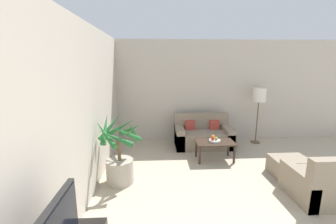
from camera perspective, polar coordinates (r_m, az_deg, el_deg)
wall_back at (r=6.48m, az=17.65°, el=5.13°), size 8.23×0.06×2.70m
wall_left at (r=2.96m, az=-24.02°, el=-3.18°), size 0.06×8.25×2.70m
potted_palm at (r=4.10m, az=-12.20°, el=-11.40°), size 0.83×0.84×1.25m
sofa_loveseat at (r=5.86m, az=8.86°, el=-5.94°), size 1.42×0.77×0.81m
floor_lamp at (r=6.26m, az=22.13°, el=3.53°), size 0.34×0.34×1.47m
coffee_table at (r=5.05m, az=11.83°, el=-8.10°), size 0.83×0.49×0.42m
fruit_bowl at (r=5.02m, az=11.77°, el=-7.16°), size 0.25×0.25×0.04m
apple_red at (r=4.97m, az=11.34°, el=-6.64°), size 0.07×0.07×0.07m
apple_green at (r=4.99m, az=12.19°, el=-6.59°), size 0.07×0.07×0.07m
orange_fruit at (r=5.05m, az=11.37°, el=-6.23°), size 0.09×0.09×0.09m
armchair at (r=4.36m, az=34.63°, el=-14.83°), size 0.91×0.82×0.80m
ottoman at (r=4.95m, az=28.37°, el=-12.04°), size 0.67×0.49×0.35m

